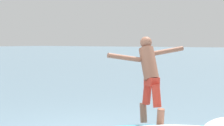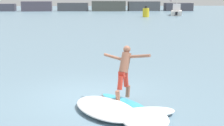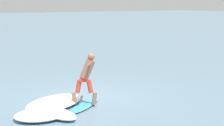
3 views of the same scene
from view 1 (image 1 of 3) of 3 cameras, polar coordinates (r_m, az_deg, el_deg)
name	(u,v)px [view 1 (image 1 of 3)]	position (r m, az deg, el deg)	size (l,w,h in m)	color
surfer	(149,73)	(6.99, 5.71, -1.54)	(1.36, 1.03, 1.66)	#99614A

